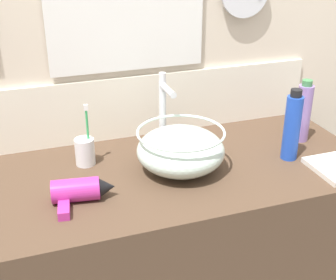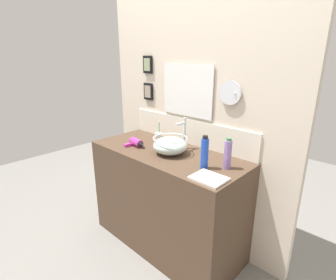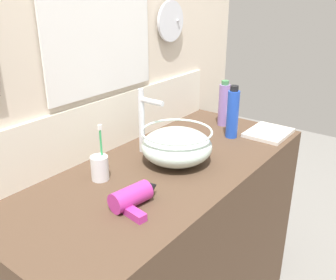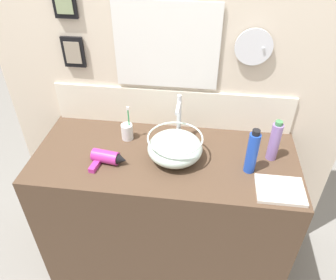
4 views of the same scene
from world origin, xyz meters
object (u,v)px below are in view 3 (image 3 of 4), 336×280
faucet (144,117)px  hair_drier (135,196)px  spray_bottle (233,113)px  hand_towel (269,133)px  soap_dispenser (224,104)px  toothbrush_cup (100,167)px  glass_bowl_sink (177,146)px

faucet → hair_drier: (-0.32, -0.23, -0.12)m
spray_bottle → hand_towel: 0.20m
spray_bottle → faucet: bearing=150.7°
faucet → hair_drier: bearing=-143.7°
soap_dispenser → hand_towel: (0.01, -0.23, -0.10)m
hair_drier → hand_towel: bearing=-6.2°
soap_dispenser → faucet: bearing=168.8°
faucet → toothbrush_cup: size_ratio=1.31×
glass_bowl_sink → hair_drier: 0.33m
spray_bottle → toothbrush_cup: bearing=164.5°
glass_bowl_sink → hair_drier: size_ratio=1.50×
hair_drier → toothbrush_cup: (0.05, 0.21, 0.01)m
glass_bowl_sink → toothbrush_cup: bearing=153.8°
faucet → soap_dispenser: (0.47, -0.09, -0.05)m
hair_drier → soap_dispenser: soap_dispenser is taller
glass_bowl_sink → faucet: faucet is taller
toothbrush_cup → soap_dispenser: (0.74, -0.07, 0.06)m
glass_bowl_sink → soap_dispenser: soap_dispenser is taller
glass_bowl_sink → hand_towel: size_ratio=1.28×
hair_drier → toothbrush_cup: 0.21m
soap_dispenser → hand_towel: size_ratio=1.04×
soap_dispenser → spray_bottle: spray_bottle is taller
hair_drier → spray_bottle: size_ratio=0.76×
faucet → spray_bottle: (0.36, -0.20, -0.04)m
hair_drier → soap_dispenser: bearing=10.1°
glass_bowl_sink → spray_bottle: spray_bottle is taller
hair_drier → hand_towel: hair_drier is taller
hair_drier → hand_towel: size_ratio=0.85×
hair_drier → spray_bottle: spray_bottle is taller
soap_dispenser → hand_towel: soap_dispenser is taller
glass_bowl_sink → hair_drier: bearing=-166.8°
glass_bowl_sink → spray_bottle: bearing=-6.6°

